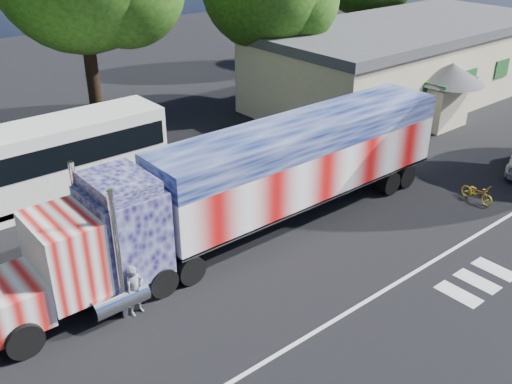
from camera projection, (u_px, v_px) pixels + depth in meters
ground at (306, 264)px, 21.74m from camera, size 100.00×100.00×0.00m
lane_markings at (415, 292)px, 20.12m from camera, size 30.00×2.67×0.01m
semi_truck at (255, 182)px, 22.67m from camera, size 21.86×3.45×4.66m
coach_bus at (30, 166)px, 25.26m from camera, size 12.48×2.91×3.63m
hall_building at (405, 61)px, 39.39m from camera, size 22.40×12.80×5.20m
woman at (135, 290)px, 18.72m from camera, size 0.73×0.54×1.83m
bicycle at (477, 193)px, 26.14m from camera, size 0.79×1.75×0.89m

